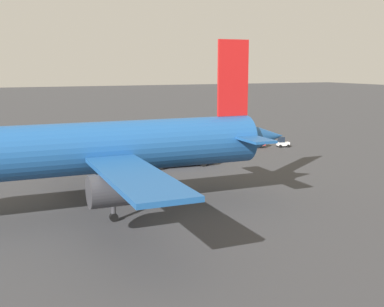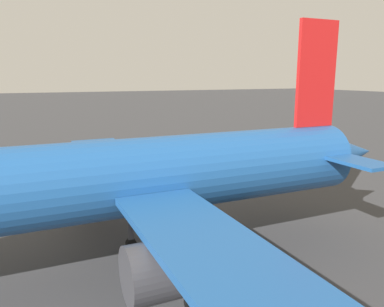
% 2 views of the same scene
% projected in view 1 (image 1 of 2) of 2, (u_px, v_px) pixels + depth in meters
% --- Properties ---
extents(ground_plane, '(600.00, 600.00, 0.00)m').
position_uv_depth(ground_plane, '(98.00, 149.00, 93.29)').
color(ground_plane, '#38383A').
extents(airplane, '(49.03, 41.70, 19.01)m').
position_uv_depth(airplane, '(90.00, 149.00, 51.56)').
color(airplane, '#1E5193').
rests_on(airplane, ground).
extents(shuttle_bus_near, '(12.80, 6.84, 3.29)m').
position_uv_depth(shuttle_bus_near, '(75.00, 146.00, 85.19)').
color(shuttle_bus_near, '#2D5199').
rests_on(shuttle_bus_near, ground).
extents(shuttle_bus_far, '(11.82, 3.67, 3.11)m').
position_uv_depth(shuttle_bus_far, '(179.00, 155.00, 77.22)').
color(shuttle_bus_far, '#2D5199').
rests_on(shuttle_bus_far, ground).
extents(baggage_tug, '(2.62, 2.05, 2.10)m').
position_uv_depth(baggage_tug, '(282.00, 142.00, 95.91)').
color(baggage_tug, white).
rests_on(baggage_tug, ground).
extents(worker_person, '(0.38, 0.38, 1.74)m').
position_uv_depth(worker_person, '(103.00, 143.00, 95.66)').
color(worker_person, '#1E1E2D').
rests_on(worker_person, ground).
extents(cargo_cart_red, '(2.18, 1.90, 2.06)m').
position_uv_depth(cargo_cart_red, '(260.00, 142.00, 95.27)').
color(cargo_cart_red, '#38383D').
rests_on(cargo_cart_red, ground).
extents(cargo_cart_white, '(2.18, 1.90, 2.06)m').
position_uv_depth(cargo_cart_white, '(247.00, 143.00, 93.66)').
color(cargo_cart_white, '#38383D').
rests_on(cargo_cart_white, ground).
extents(cargo_cart_yellow, '(2.18, 1.90, 2.06)m').
position_uv_depth(cargo_cart_yellow, '(233.00, 144.00, 92.66)').
color(cargo_cart_yellow, '#38383D').
rests_on(cargo_cart_yellow, ground).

